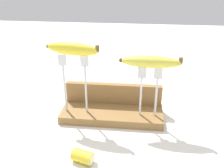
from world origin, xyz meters
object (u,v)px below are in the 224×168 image
at_px(fork_stand_left, 75,79).
at_px(banana_raised_right, 151,62).
at_px(fork_stand_right, 149,87).
at_px(banana_raised_left, 72,49).
at_px(banana_chunk_near, 83,157).

bearing_deg(fork_stand_left, banana_raised_right, 0.00).
distance_m(fork_stand_right, banana_raised_right, 0.09).
bearing_deg(banana_raised_right, fork_stand_left, -180.00).
relative_size(fork_stand_left, banana_raised_left, 1.13).
relative_size(banana_raised_right, banana_chunk_near, 2.94).
relative_size(banana_raised_left, banana_chunk_near, 2.72).
distance_m(fork_stand_left, banana_raised_left, 0.10).
xyz_separation_m(fork_stand_left, banana_chunk_near, (0.07, -0.21, -0.13)).
height_order(fork_stand_left, banana_raised_left, banana_raised_left).
bearing_deg(fork_stand_right, banana_raised_left, 180.00).
distance_m(fork_stand_left, fork_stand_right, 0.24).
bearing_deg(banana_chunk_near, fork_stand_left, 107.51).
relative_size(fork_stand_left, banana_chunk_near, 3.09).
height_order(fork_stand_right, banana_raised_left, banana_raised_left).
bearing_deg(banana_raised_left, fork_stand_left, -10.42).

